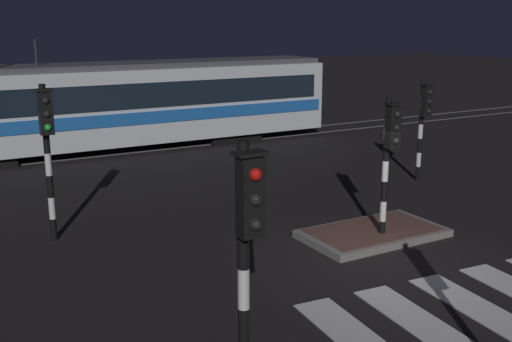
{
  "coord_description": "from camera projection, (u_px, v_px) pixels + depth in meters",
  "views": [
    {
      "loc": [
        -7.97,
        -8.66,
        4.76
      ],
      "look_at": [
        -1.18,
        3.25,
        1.4
      ],
      "focal_mm": 43.22,
      "sensor_mm": 36.0,
      "label": 1
    }
  ],
  "objects": [
    {
      "name": "traffic_light_corner_far_right",
      "position": [
        424.0,
        116.0,
        18.28
      ],
      "size": [
        0.36,
        0.42,
        3.04
      ],
      "color": "black",
      "rests_on": "ground"
    },
    {
      "name": "traffic_light_median_centre",
      "position": [
        389.0,
        149.0,
        13.12
      ],
      "size": [
        0.36,
        0.42,
        3.18
      ],
      "color": "black",
      "rests_on": "ground"
    },
    {
      "name": "ground_plane",
      "position": [
        388.0,
        266.0,
        12.27
      ],
      "size": [
        120.0,
        120.0,
        0.0
      ],
      "primitive_type": "plane",
      "color": "black"
    },
    {
      "name": "traffic_island",
      "position": [
        373.0,
        233.0,
        13.9
      ],
      "size": [
        3.19,
        1.78,
        0.18
      ],
      "color": "slate",
      "rests_on": "ground"
    },
    {
      "name": "rail_far",
      "position": [
        144.0,
        144.0,
        24.38
      ],
      "size": [
        80.0,
        0.12,
        0.03
      ],
      "primitive_type": "cube",
      "color": "#59595E",
      "rests_on": "ground"
    },
    {
      "name": "traffic_light_corner_near_left",
      "position": [
        247.0,
        246.0,
        6.91
      ],
      "size": [
        0.36,
        0.42,
        3.49
      ],
      "color": "black",
      "rests_on": "ground"
    },
    {
      "name": "tram",
      "position": [
        113.0,
        104.0,
        22.7
      ],
      "size": [
        17.28,
        2.58,
        4.15
      ],
      "color": "silver",
      "rests_on": "ground"
    },
    {
      "name": "crosswalk_zebra",
      "position": [
        505.0,
        324.0,
        9.92
      ],
      "size": [
        5.91,
        4.45,
        0.02
      ],
      "color": "silver",
      "rests_on": "ground"
    },
    {
      "name": "rail_near",
      "position": [
        156.0,
        150.0,
        23.16
      ],
      "size": [
        80.0,
        0.12,
        0.03
      ],
      "primitive_type": "cube",
      "color": "#59595E",
      "rests_on": "ground"
    },
    {
      "name": "traffic_light_corner_far_left",
      "position": [
        47.0,
        140.0,
        13.1
      ],
      "size": [
        0.36,
        0.42,
        3.46
      ],
      "color": "black",
      "rests_on": "ground"
    }
  ]
}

